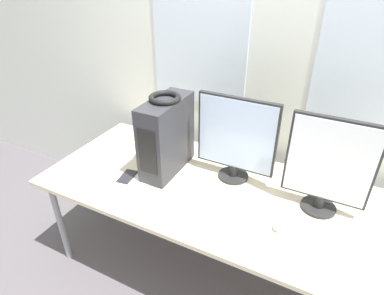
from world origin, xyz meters
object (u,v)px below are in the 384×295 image
at_px(pc_tower, 167,136).
at_px(cell_phone, 127,177).
at_px(headphones, 165,98).
at_px(monitor_main, 236,139).
at_px(monitor_right_near, 329,166).
at_px(keyboard, 218,210).
at_px(mouse, 278,226).

height_order(pc_tower, cell_phone, pc_tower).
height_order(pc_tower, headphones, headphones).
height_order(monitor_main, cell_phone, monitor_main).
bearing_deg(monitor_right_near, pc_tower, -177.53).
relative_size(monitor_right_near, keyboard, 1.10).
bearing_deg(pc_tower, mouse, -14.98).
xyz_separation_m(keyboard, cell_phone, (-0.63, 0.03, -0.01)).
distance_m(pc_tower, headphones, 0.26).
bearing_deg(headphones, mouse, -15.04).
relative_size(monitor_main, mouse, 6.22).
relative_size(monitor_right_near, mouse, 6.37).
bearing_deg(monitor_right_near, headphones, -177.58).
bearing_deg(pc_tower, keyboard, -27.29).
bearing_deg(mouse, monitor_right_near, 57.20).
bearing_deg(cell_phone, monitor_main, 18.89).
distance_m(headphones, cell_phone, 0.56).
bearing_deg(cell_phone, mouse, -8.99).
height_order(monitor_main, mouse, monitor_main).
bearing_deg(mouse, cell_phone, 179.77).
bearing_deg(monitor_main, pc_tower, -165.72).
bearing_deg(pc_tower, cell_phone, -130.83).
bearing_deg(headphones, keyboard, -27.37).
bearing_deg(cell_phone, monitor_right_near, 3.62).
relative_size(headphones, keyboard, 0.38).
bearing_deg(cell_phone, pc_tower, 40.41).
xyz_separation_m(monitor_main, mouse, (0.36, -0.31, -0.26)).
relative_size(headphones, cell_phone, 1.23).
height_order(mouse, cell_phone, mouse).
xyz_separation_m(headphones, keyboard, (0.46, -0.24, -0.48)).
bearing_deg(mouse, pc_tower, 165.02).
height_order(pc_tower, monitor_right_near, monitor_right_near).
distance_m(pc_tower, cell_phone, 0.36).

